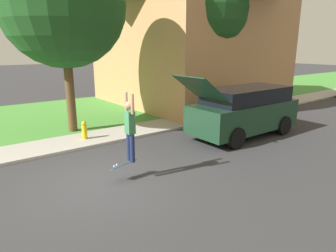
% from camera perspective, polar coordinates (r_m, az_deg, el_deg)
% --- Properties ---
extents(ground_plane, '(120.00, 120.00, 0.00)m').
position_cam_1_polar(ground_plane, '(8.52, -12.92, -10.04)').
color(ground_plane, '#333335').
extents(lawn, '(10.00, 80.00, 0.08)m').
position_cam_1_polar(lawn, '(17.97, -6.11, 3.57)').
color(lawn, '#478E38').
rests_on(lawn, ground_plane).
extents(sidewalk, '(1.80, 80.00, 0.10)m').
position_cam_1_polar(sidewalk, '(14.46, 2.94, 0.90)').
color(sidewalk, '#ADA89E').
rests_on(sidewalk, ground_plane).
extents(house, '(10.53, 9.45, 8.86)m').
position_cam_1_polar(house, '(19.67, 3.89, 18.14)').
color(house, tan).
rests_on(house, lawn).
extents(lawn_tree_near, '(4.85, 4.85, 7.45)m').
position_cam_1_polar(lawn_tree_near, '(12.98, -19.42, 20.97)').
color(lawn_tree_near, brown).
rests_on(lawn_tree_near, lawn).
extents(lawn_tree_far, '(5.06, 5.06, 7.85)m').
position_cam_1_polar(lawn_tree_far, '(16.43, 5.87, 21.25)').
color(lawn_tree_far, brown).
rests_on(lawn_tree_far, lawn).
extents(suv_parked, '(2.05, 5.43, 2.60)m').
position_cam_1_polar(suv_parked, '(12.43, 14.30, 2.90)').
color(suv_parked, '#193823').
rests_on(suv_parked, ground_plane).
extents(skateboarder, '(0.41, 0.22, 1.87)m').
position_cam_1_polar(skateboarder, '(7.91, -7.25, -0.17)').
color(skateboarder, '#192347').
rests_on(skateboarder, ground_plane).
extents(skateboard, '(0.27, 0.77, 0.26)m').
position_cam_1_polar(skateboard, '(8.30, -8.38, -7.26)').
color(skateboard, '#236B99').
rests_on(skateboard, ground_plane).
extents(fire_hydrant, '(0.20, 0.20, 0.70)m').
position_cam_1_polar(fire_hydrant, '(11.90, -15.64, -0.78)').
color(fire_hydrant, gold).
rests_on(fire_hydrant, sidewalk).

